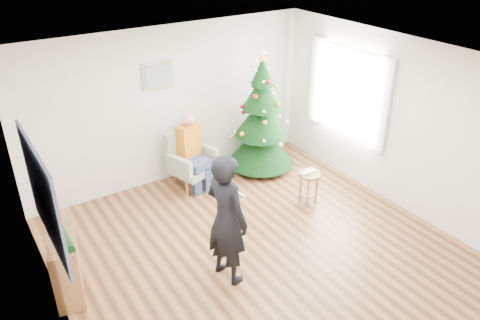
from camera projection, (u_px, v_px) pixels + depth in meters
floor at (258, 250)px, 6.38m from camera, size 5.00×5.00×0.00m
ceiling at (262, 63)px, 5.17m from camera, size 5.00×5.00×0.00m
wall_back at (171, 106)px, 7.63m from camera, size 5.00×0.00×5.00m
wall_front at (432, 285)px, 3.92m from camera, size 5.00×0.00×5.00m
wall_left at (51, 233)px, 4.56m from camera, size 0.00×5.00×5.00m
wall_right at (396, 123)px, 6.98m from camera, size 0.00×5.00×5.00m
window_panel at (348, 92)px, 7.62m from camera, size 0.04×1.30×1.40m
curtains at (347, 92)px, 7.60m from camera, size 0.05×1.75×1.50m
christmas_tree at (261, 119)px, 8.04m from camera, size 1.16×1.16×2.10m
stool at (308, 188)px, 7.31m from camera, size 0.36×0.36×0.53m
laptop at (310, 173)px, 7.18m from camera, size 0.31×0.22×0.02m
armchair at (191, 166)px, 7.78m from camera, size 0.82×0.80×0.97m
seated_person at (193, 151)px, 7.62m from camera, size 0.47×0.61×1.27m
standing_man at (227, 219)px, 5.54m from camera, size 0.53×0.70×1.72m
game_controller at (241, 195)px, 5.48m from camera, size 0.06×0.13×0.04m
console at (65, 260)px, 5.59m from camera, size 0.50×1.04×0.80m
garland at (59, 231)px, 5.39m from camera, size 0.14×0.90×0.14m
tapestry at (43, 197)px, 4.69m from camera, size 0.03×1.50×1.15m
framed_picture at (158, 75)px, 7.25m from camera, size 0.52×0.05×0.42m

